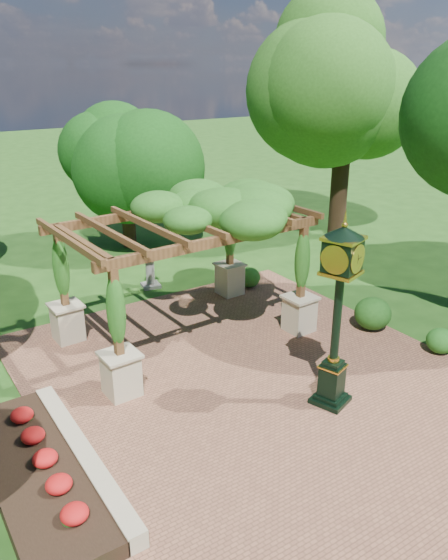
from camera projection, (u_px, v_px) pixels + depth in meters
ground at (284, 402)px, 12.58m from camera, size 120.00×120.00×0.00m
brick_plaza at (258, 381)px, 13.34m from camera, size 10.00×12.00×0.04m
border_wall at (83, 457)px, 10.52m from camera, size 0.35×5.00×0.40m
flower_bed at (36, 475)px, 10.07m from camera, size 1.50×5.00×0.36m
pedestal_clock at (339, 301)px, 11.59m from camera, size 1.06×1.06×4.26m
pergola at (183, 222)px, 14.40m from camera, size 6.68×4.35×4.11m
sundial at (150, 274)px, 18.90m from camera, size 0.69×0.69×1.09m
shrub_front at (441, 341)px, 14.54m from camera, size 0.77×0.77×0.68m
shrub_mid at (373, 313)px, 15.82m from camera, size 1.29×1.29×0.95m
shrub_back at (249, 277)px, 18.85m from camera, size 1.03×1.03×0.70m
tree_north at (124, 152)px, 21.92m from camera, size 3.98×3.98×5.73m
tree_east_far at (348, 70)px, 22.01m from camera, size 5.41×5.41×10.22m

